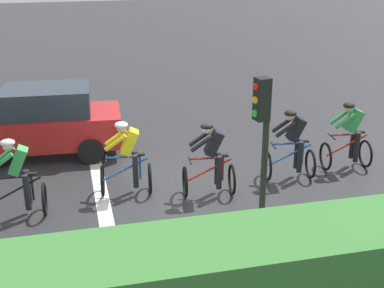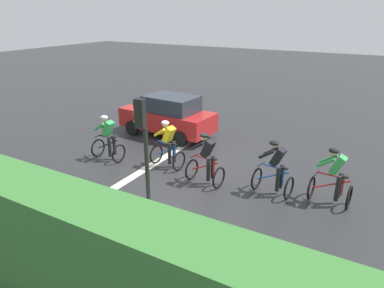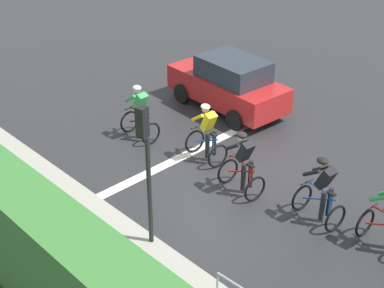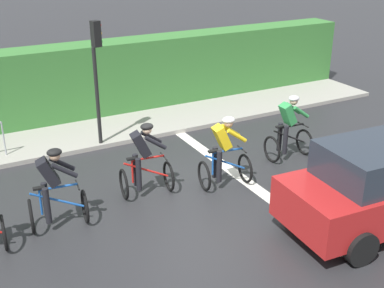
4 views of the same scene
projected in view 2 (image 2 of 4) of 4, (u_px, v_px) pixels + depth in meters
name	position (u px, v px, depth m)	size (l,w,h in m)	color
ground_plane	(181.00, 173.00, 11.76)	(80.00, 80.00, 0.00)	#28282B
sidewalk_kerb	(150.00, 274.00, 7.16)	(2.80, 21.44, 0.12)	#9E998E
hedge_wall	(105.00, 266.00, 5.80)	(1.10, 21.44, 2.28)	#387533
road_marking_stop_line	(151.00, 165.00, 12.32)	(7.00, 0.30, 0.01)	silver
cyclist_lead	(333.00, 178.00, 9.61)	(0.76, 1.13, 1.66)	black
cyclist_second	(275.00, 169.00, 10.13)	(0.81, 1.15, 1.66)	black
cyclist_mid	(206.00, 160.00, 10.75)	(0.80, 1.15, 1.66)	black
cyclist_fourth	(168.00, 145.00, 11.93)	(0.80, 1.15, 1.66)	black
cyclist_trailing	(108.00, 139.00, 12.53)	(0.71, 1.10, 1.66)	black
car_red	(168.00, 116.00, 15.04)	(2.09, 4.20, 1.76)	#B21E1E
traffic_light_near_crossing	(144.00, 148.00, 7.83)	(0.24, 0.31, 3.34)	black
pedestrian_railing_kerbside	(301.00, 266.00, 6.37)	(0.17, 2.60, 1.03)	#999EA3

